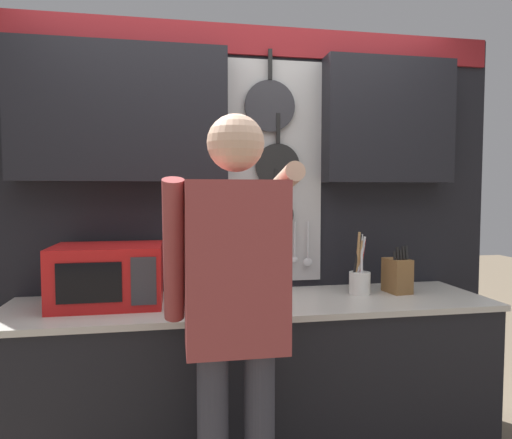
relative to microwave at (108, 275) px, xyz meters
name	(u,v)px	position (x,y,z in m)	size (l,w,h in m)	color
base_cabinet_counter	(253,386)	(0.73, -0.05, -0.60)	(2.49, 0.64, 0.89)	black
back_wall_unit	(242,184)	(0.71, 0.24, 0.46)	(3.06, 0.20, 2.40)	black
microwave	(108,275)	(0.00, 0.00, 0.00)	(0.53, 0.38, 0.30)	red
knife_block	(397,275)	(1.55, 0.00, -0.05)	(0.13, 0.16, 0.27)	brown
utensil_crock	(360,279)	(1.33, 0.00, -0.07)	(0.12, 0.12, 0.35)	white
person	(236,300)	(0.55, -0.64, 0.00)	(0.54, 0.68, 1.75)	#383842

